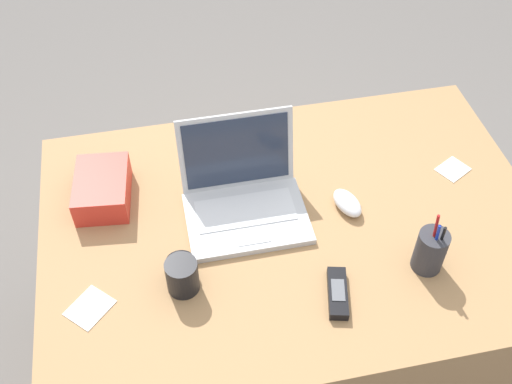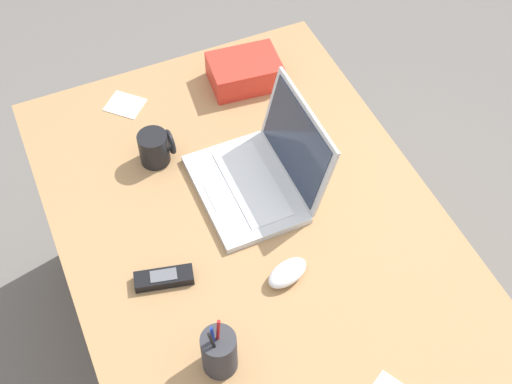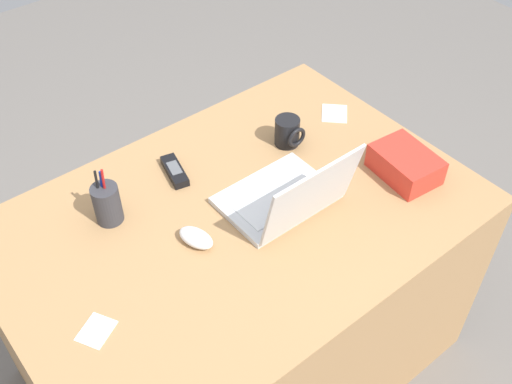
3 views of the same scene
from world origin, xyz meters
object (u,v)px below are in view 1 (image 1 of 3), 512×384
Objects in this scene: laptop at (243,196)px; snack_bag at (102,189)px; computer_mouse at (347,203)px; coffee_mug_white at (182,274)px; pen_holder at (430,251)px; cordless_phone at (338,293)px.

laptop is 0.38m from snack_bag.
coffee_mug_white is (-0.46, -0.16, 0.03)m from computer_mouse.
coffee_mug_white is 0.59m from pen_holder.
coffee_mug_white is at bearing -177.21° from computer_mouse.
laptop is 0.28m from computer_mouse.
laptop is at bearing 117.52° from cordless_phone.
coffee_mug_white reaches higher than cordless_phone.
snack_bag is at bearing 118.37° from coffee_mug_white.
coffee_mug_white is 0.47× the size of snack_bag.
cordless_phone is at bearing -16.25° from coffee_mug_white.
laptop is at bearing -16.76° from snack_bag.
snack_bag reaches higher than computer_mouse.
pen_holder is 0.85m from snack_bag.
coffee_mug_white is 0.49× the size of pen_holder.
laptop is 1.62× the size of snack_bag.
computer_mouse is 0.54× the size of snack_bag.
laptop is 0.28m from coffee_mug_white.
cordless_phone is at bearing -170.14° from pen_holder.
computer_mouse is 1.15× the size of coffee_mug_white.
coffee_mug_white is at bearing -131.34° from laptop.
laptop is 3.46× the size of coffee_mug_white.
laptop is 0.49m from pen_holder.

